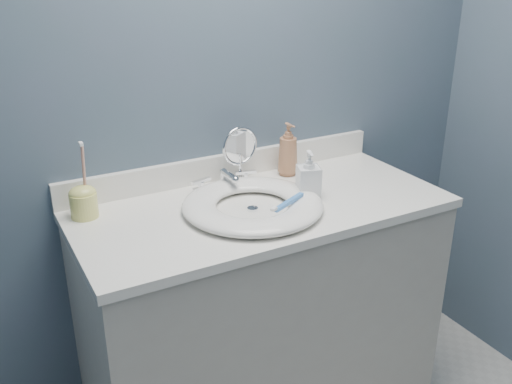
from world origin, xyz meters
TOP-DOWN VIEW (x-y plane):
  - back_wall at (0.00, 1.25)m, footprint 2.20×0.02m
  - vanity_cabinet at (0.00, 0.97)m, footprint 1.20×0.55m
  - countertop at (0.00, 0.97)m, footprint 1.22×0.57m
  - backsplash at (0.00, 1.24)m, footprint 1.22×0.02m
  - basin at (-0.05, 0.94)m, footprint 0.45×0.45m
  - drain at (-0.05, 0.94)m, footprint 0.04×0.04m
  - faucet at (-0.05, 1.14)m, footprint 0.25×0.13m
  - makeup_mirror at (0.02, 1.17)m, footprint 0.14×0.08m
  - soap_bottle_amber at (0.21, 1.16)m, footprint 0.08×0.08m
  - soap_bottle_clear at (0.16, 0.95)m, footprint 0.09×0.09m
  - toothbrush_holder at (-0.53, 1.15)m, footprint 0.08×0.08m
  - toothbrush_lying at (0.03, 0.86)m, footprint 0.16×0.09m

SIDE VIEW (x-z plane):
  - vanity_cabinet at x=0.00m, z-range 0.00..0.85m
  - countertop at x=0.00m, z-range 0.85..0.88m
  - drain at x=-0.05m, z-range 0.88..0.89m
  - basin at x=-0.05m, z-range 0.88..0.92m
  - faucet at x=-0.05m, z-range 0.87..0.95m
  - toothbrush_lying at x=0.03m, z-range 0.92..0.93m
  - backsplash at x=0.00m, z-range 0.88..0.97m
  - toothbrush_holder at x=-0.53m, z-range 0.81..1.06m
  - soap_bottle_clear at x=0.16m, z-range 0.88..1.04m
  - soap_bottle_amber at x=0.21m, z-range 0.88..1.07m
  - makeup_mirror at x=0.02m, z-range 0.89..1.10m
  - back_wall at x=0.00m, z-range 0.00..2.40m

